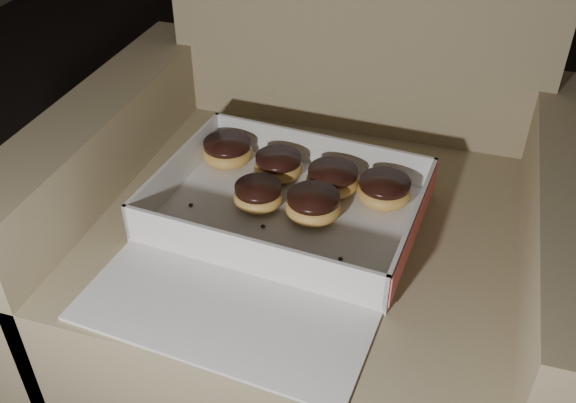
% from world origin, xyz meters
% --- Properties ---
extents(armchair, '(0.84, 0.71, 0.87)m').
position_xyz_m(armchair, '(-0.17, 0.18, 0.27)').
color(armchair, '#887656').
rests_on(armchair, floor).
extents(bakery_box, '(0.42, 0.48, 0.07)m').
position_xyz_m(bakery_box, '(-0.20, 0.06, 0.40)').
color(bakery_box, silver).
rests_on(bakery_box, armchair).
extents(donut_a, '(0.08, 0.08, 0.04)m').
position_xyz_m(donut_a, '(-0.34, 0.20, 0.42)').
color(donut_a, gold).
rests_on(donut_a, bakery_box).
extents(donut_b, '(0.08, 0.08, 0.04)m').
position_xyz_m(donut_b, '(-0.24, 0.19, 0.42)').
color(donut_b, gold).
rests_on(donut_b, bakery_box).
extents(donut_c, '(0.08, 0.08, 0.04)m').
position_xyz_m(donut_c, '(-0.15, 0.17, 0.42)').
color(donut_c, gold).
rests_on(donut_c, bakery_box).
extents(donut_d, '(0.08, 0.08, 0.04)m').
position_xyz_m(donut_d, '(-0.16, 0.10, 0.42)').
color(donut_d, gold).
rests_on(donut_d, bakery_box).
extents(donut_e, '(0.08, 0.08, 0.04)m').
position_xyz_m(donut_e, '(-0.06, 0.17, 0.42)').
color(donut_e, gold).
rests_on(donut_e, bakery_box).
extents(donut_f, '(0.08, 0.08, 0.04)m').
position_xyz_m(donut_f, '(-0.25, 0.10, 0.42)').
color(donut_f, gold).
rests_on(donut_f, bakery_box).
extents(crumb_a, '(0.01, 0.01, 0.00)m').
position_xyz_m(crumb_a, '(-0.22, -0.02, 0.40)').
color(crumb_a, black).
rests_on(crumb_a, bakery_box).
extents(crumb_b, '(0.01, 0.01, 0.00)m').
position_xyz_m(crumb_b, '(-0.10, 0.02, 0.40)').
color(crumb_b, black).
rests_on(crumb_b, bakery_box).
extents(crumb_c, '(0.01, 0.01, 0.00)m').
position_xyz_m(crumb_c, '(-0.35, 0.07, 0.40)').
color(crumb_c, black).
rests_on(crumb_c, bakery_box).
extents(crumb_d, '(0.01, 0.01, 0.00)m').
position_xyz_m(crumb_d, '(-0.22, 0.05, 0.40)').
color(crumb_d, black).
rests_on(crumb_d, bakery_box).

